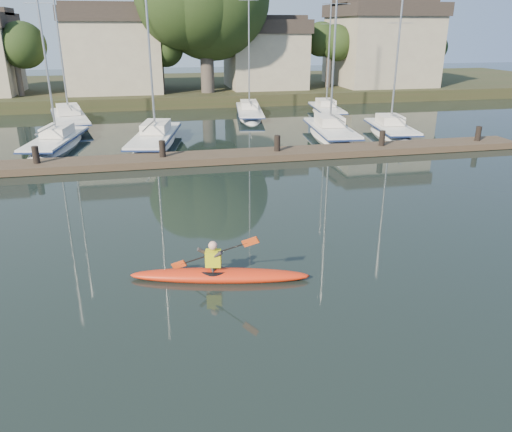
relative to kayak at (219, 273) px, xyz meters
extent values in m
plane|color=black|center=(2.05, -1.03, -0.19)|extent=(160.00, 160.00, 0.00)
ellipsoid|color=red|center=(0.03, -0.01, -0.08)|extent=(4.99, 1.76, 0.38)
cylinder|color=black|center=(-0.13, 0.03, 0.04)|extent=(0.89, 0.89, 0.10)
imported|color=#2B2627|center=(-0.13, 0.03, 0.43)|extent=(0.34, 0.44, 1.08)
cube|color=#BDC112|center=(-0.13, 0.03, 0.45)|extent=(0.48, 0.39, 0.44)
sphere|color=tan|center=(-0.13, 0.03, 0.82)|extent=(0.24, 0.24, 0.24)
cube|color=#4F3B2D|center=(2.05, 12.97, 0.01)|extent=(34.00, 2.00, 0.35)
cylinder|color=black|center=(-6.95, 12.97, 0.11)|extent=(0.32, 0.32, 1.80)
cylinder|color=black|center=(-0.95, 12.97, 0.11)|extent=(0.32, 0.32, 1.80)
cylinder|color=black|center=(5.05, 12.97, 0.11)|extent=(0.32, 0.32, 1.80)
cylinder|color=black|center=(11.05, 12.97, 0.11)|extent=(0.32, 0.32, 1.80)
cylinder|color=black|center=(17.05, 12.97, 0.11)|extent=(0.32, 0.32, 1.80)
ellipsoid|color=silver|center=(-6.84, 18.13, -0.53)|extent=(3.43, 8.40, 1.83)
cube|color=silver|center=(-6.84, 18.13, 0.34)|extent=(3.07, 6.94, 0.13)
cube|color=navy|center=(-6.84, 18.13, 0.26)|extent=(3.18, 7.11, 0.08)
cube|color=silver|center=(-6.76, 18.61, 0.69)|extent=(1.73, 2.49, 0.53)
cylinder|color=#9EA0A5|center=(-6.80, 18.37, 6.15)|extent=(0.12, 0.12, 11.54)
cylinder|color=#9EA0A5|center=(-7.06, 16.92, 1.11)|extent=(0.62, 3.07, 0.08)
cylinder|color=#9EA0A5|center=(-6.80, 18.37, 7.54)|extent=(1.52, 0.30, 0.03)
ellipsoid|color=silver|center=(-1.21, 17.71, -0.55)|extent=(4.00, 9.47, 1.95)
cube|color=silver|center=(-1.21, 17.71, 0.37)|extent=(3.56, 7.82, 0.14)
cube|color=navy|center=(-1.21, 17.71, 0.29)|extent=(3.68, 8.02, 0.08)
cube|color=silver|center=(-1.10, 18.26, 0.75)|extent=(1.94, 2.82, 0.56)
cylinder|color=#9EA0A5|center=(-1.15, 17.99, 7.08)|extent=(0.12, 0.12, 13.32)
cylinder|color=#9EA0A5|center=(-1.49, 16.36, 1.19)|extent=(0.80, 3.45, 0.08)
ellipsoid|color=silver|center=(9.77, 17.52, -0.56)|extent=(3.09, 8.61, 2.00)
cube|color=silver|center=(9.77, 17.52, 0.39)|extent=(2.83, 7.09, 0.15)
cube|color=navy|center=(9.77, 17.52, 0.30)|extent=(2.93, 7.27, 0.08)
cube|color=silver|center=(9.82, 18.02, 0.78)|extent=(1.72, 2.50, 0.58)
cylinder|color=#9EA0A5|center=(9.79, 17.77, 6.23)|extent=(0.13, 0.13, 11.59)
cylinder|color=#9EA0A5|center=(9.63, 16.26, 1.23)|extent=(0.42, 3.19, 0.08)
cylinder|color=#9EA0A5|center=(9.79, 17.77, 7.62)|extent=(1.68, 0.21, 0.03)
ellipsoid|color=silver|center=(13.81, 17.28, -0.54)|extent=(3.10, 7.20, 1.89)
cube|color=silver|center=(13.81, 17.28, 0.35)|extent=(2.82, 5.95, 0.14)
cube|color=navy|center=(13.81, 17.28, 0.28)|extent=(2.91, 6.10, 0.08)
cube|color=silver|center=(13.87, 17.69, 0.72)|extent=(1.67, 2.14, 0.55)
cylinder|color=#9EA0A5|center=(13.84, 17.49, 5.38)|extent=(0.12, 0.12, 9.96)
cylinder|color=#9EA0A5|center=(13.65, 16.25, 1.15)|extent=(0.47, 2.63, 0.08)
cylinder|color=#9EA0A5|center=(13.84, 17.49, 6.58)|extent=(1.58, 0.27, 0.03)
ellipsoid|color=silver|center=(-7.00, 25.82, -0.56)|extent=(4.05, 9.73, 2.00)
cube|color=silver|center=(-7.00, 25.82, 0.39)|extent=(3.61, 8.04, 0.15)
cube|color=navy|center=(-7.00, 25.82, 0.30)|extent=(3.73, 8.24, 0.08)
cube|color=silver|center=(-7.11, 26.38, 0.78)|extent=(1.97, 2.89, 0.58)
cylinder|color=#9EA0A5|center=(-7.06, 26.10, 7.29)|extent=(0.13, 0.13, 13.69)
cylinder|color=#9EA0A5|center=(-6.72, 24.43, 1.23)|extent=(0.80, 3.55, 0.08)
ellipsoid|color=silver|center=(6.33, 26.41, -0.51)|extent=(3.21, 9.21, 1.72)
cube|color=silver|center=(6.33, 26.41, 0.30)|extent=(2.88, 7.59, 0.13)
cube|color=navy|center=(6.33, 26.41, 0.23)|extent=(2.98, 7.78, 0.07)
cube|color=silver|center=(6.41, 26.95, 0.64)|extent=(1.62, 2.69, 0.50)
cylinder|color=#9EA0A5|center=(6.37, 26.68, 6.67)|extent=(0.11, 0.11, 12.64)
cylinder|color=#9EA0A5|center=(6.13, 25.07, 1.03)|extent=(0.58, 3.40, 0.07)
cylinder|color=#9EA0A5|center=(6.37, 26.68, 8.18)|extent=(1.43, 0.24, 0.03)
ellipsoid|color=silver|center=(12.61, 26.13, -0.51)|extent=(2.78, 7.47, 1.73)
cube|color=silver|center=(12.61, 26.13, 0.31)|extent=(2.53, 6.16, 0.13)
cube|color=navy|center=(12.61, 26.13, 0.24)|extent=(2.62, 6.31, 0.07)
cube|color=silver|center=(12.67, 26.56, 0.65)|extent=(1.51, 2.18, 0.50)
cylinder|color=#9EA0A5|center=(12.64, 26.35, 5.37)|extent=(0.11, 0.11, 10.03)
cylinder|color=#9EA0A5|center=(12.48, 25.04, 1.04)|extent=(0.41, 2.76, 0.07)
cylinder|color=#9EA0A5|center=(12.64, 26.35, 6.58)|extent=(1.45, 0.20, 0.03)
cube|color=#252E17|center=(2.05, 42.97, 0.31)|extent=(90.00, 24.00, 1.00)
cube|color=#A8A087|center=(-3.95, 36.97, 3.81)|extent=(8.00, 8.00, 6.00)
cube|color=#322924|center=(-3.95, 36.97, 7.41)|extent=(8.40, 8.40, 1.20)
cube|color=#A8A087|center=(10.05, 36.97, 3.31)|extent=(7.00, 7.00, 5.00)
cube|color=#322924|center=(10.05, 36.97, 6.41)|extent=(7.35, 7.35, 1.20)
cube|color=#A8A087|center=(22.05, 36.97, 4.06)|extent=(9.00, 9.00, 6.50)
cube|color=#322924|center=(22.05, 36.97, 7.91)|extent=(9.45, 9.45, 1.20)
cylinder|color=#4B413C|center=(4.05, 33.97, 3.31)|extent=(1.20, 1.20, 5.00)
sphere|color=black|center=(4.05, 33.97, 8.31)|extent=(8.50, 8.50, 8.50)
cylinder|color=#4B413C|center=(-11.95, 34.97, 2.31)|extent=(0.48, 0.48, 3.00)
sphere|color=black|center=(-11.95, 34.97, 4.81)|extent=(3.40, 3.40, 3.40)
cylinder|color=#4B413C|center=(0.05, 34.47, 2.21)|extent=(0.38, 0.38, 2.80)
sphere|color=black|center=(0.05, 34.47, 4.41)|extent=(2.72, 2.72, 2.72)
cylinder|color=#4B413C|center=(16.05, 35.47, 2.41)|extent=(0.50, 0.50, 3.20)
sphere|color=black|center=(16.05, 35.47, 5.06)|extent=(3.57, 3.57, 3.57)
cylinder|color=#4B413C|center=(26.05, 33.97, 2.11)|extent=(0.41, 0.41, 2.60)
sphere|color=black|center=(26.05, 33.97, 4.26)|extent=(2.89, 2.89, 2.89)
camera|label=1|loc=(-1.63, -12.20, 6.32)|focal=35.00mm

